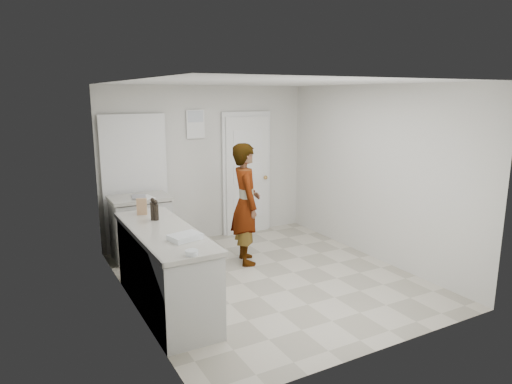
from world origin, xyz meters
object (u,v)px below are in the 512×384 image
cake_mix_box (142,207)px  egg_bowl (192,253)px  oil_cruet_b (153,209)px  spice_jar (144,210)px  baking_dish (185,237)px  oil_cruet_a (156,211)px  person (246,204)px

cake_mix_box → egg_bowl: 1.64m
oil_cruet_b → spice_jar: bearing=92.3°
spice_jar → oil_cruet_b: size_ratio=0.28×
spice_jar → cake_mix_box: bearing=-118.7°
baking_dish → oil_cruet_a: bearing=93.1°
egg_bowl → baking_dish: bearing=77.1°
oil_cruet_a → oil_cruet_b: (-0.03, 0.02, 0.01)m
spice_jar → oil_cruet_a: (0.04, -0.39, 0.08)m
cake_mix_box → oil_cruet_a: size_ratio=0.82×
person → oil_cruet_b: bearing=121.4°
oil_cruet_a → egg_bowl: 1.31m
person → cake_mix_box: size_ratio=8.54×
spice_jar → baking_dish: size_ratio=0.21×
oil_cruet_b → baking_dish: oil_cruet_b is taller
person → baking_dish: 1.90m
cake_mix_box → spice_jar: (0.04, 0.06, -0.06)m
cake_mix_box → spice_jar: cake_mix_box is taller
egg_bowl → oil_cruet_b: bearing=88.6°
person → cake_mix_box: bearing=109.7°
person → oil_cruet_b: (-1.45, -0.44, 0.20)m
spice_jar → baking_dish: 1.24m
person → egg_bowl: size_ratio=14.20×
spice_jar → oil_cruet_b: (0.01, -0.37, 0.09)m
cake_mix_box → egg_bowl: cake_mix_box is taller
spice_jar → baking_dish: bearing=-85.9°
oil_cruet_b → person: bearing=16.9°
oil_cruet_b → egg_bowl: 1.34m
baking_dish → oil_cruet_b: bearing=94.9°
oil_cruet_a → egg_bowl: bearing=-92.7°
oil_cruet_a → egg_bowl: (-0.06, -1.31, -0.09)m
spice_jar → egg_bowl: bearing=-90.6°
spice_jar → egg_bowl: size_ratio=0.62×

